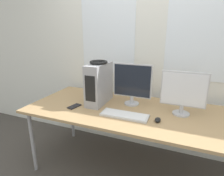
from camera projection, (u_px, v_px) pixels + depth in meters
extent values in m
cube|color=silver|center=(150.00, 48.00, 2.29)|extent=(8.00, 0.06, 2.70)
cube|color=white|center=(108.00, 19.00, 2.36)|extent=(0.73, 0.01, 1.39)
cube|color=white|center=(204.00, 17.00, 1.96)|extent=(0.73, 0.01, 1.39)
cube|color=tan|center=(135.00, 111.00, 1.94)|extent=(2.27, 0.94, 0.03)
cylinder|color=#99999E|center=(33.00, 142.00, 2.08)|extent=(0.04, 0.04, 0.74)
cylinder|color=#99999E|center=(72.00, 114.00, 2.77)|extent=(0.04, 0.04, 0.74)
cube|color=#9E9EA3|center=(99.00, 84.00, 2.07)|extent=(0.16, 0.42, 0.45)
cube|color=black|center=(90.00, 89.00, 1.89)|extent=(0.11, 0.00, 0.27)
torus|color=black|center=(99.00, 62.00, 2.00)|extent=(0.19, 0.19, 0.03)
cylinder|color=#B7B7BC|center=(132.00, 103.00, 2.09)|extent=(0.16, 0.16, 0.02)
cylinder|color=#B7B7BC|center=(132.00, 99.00, 2.07)|extent=(0.04, 0.04, 0.09)
cube|color=#B7B7BC|center=(132.00, 81.00, 2.01)|extent=(0.42, 0.03, 0.36)
cube|color=black|center=(132.00, 81.00, 2.00)|extent=(0.40, 0.00, 0.34)
cylinder|color=#B7B7BC|center=(181.00, 113.00, 1.84)|extent=(0.16, 0.16, 0.02)
cylinder|color=#B7B7BC|center=(181.00, 109.00, 1.82)|extent=(0.04, 0.04, 0.09)
cube|color=#B7B7BC|center=(184.00, 89.00, 1.76)|extent=(0.42, 0.03, 0.33)
cube|color=white|center=(184.00, 90.00, 1.75)|extent=(0.39, 0.00, 0.31)
cube|color=silver|center=(124.00, 115.00, 1.79)|extent=(0.46, 0.17, 0.02)
cube|color=white|center=(125.00, 114.00, 1.79)|extent=(0.42, 0.14, 0.00)
ellipsoid|color=black|center=(158.00, 120.00, 1.68)|extent=(0.05, 0.09, 0.04)
cube|color=black|center=(74.00, 106.00, 2.02)|extent=(0.10, 0.16, 0.01)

